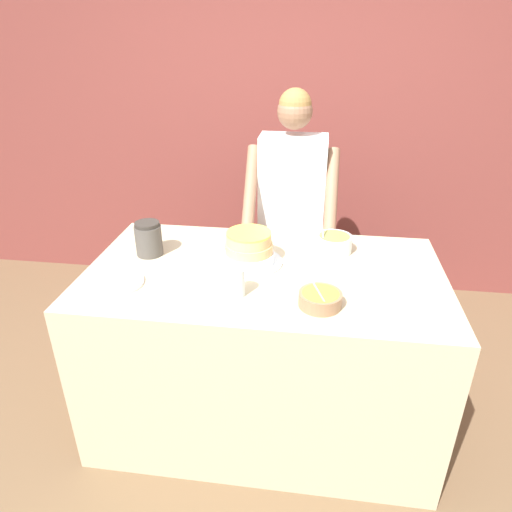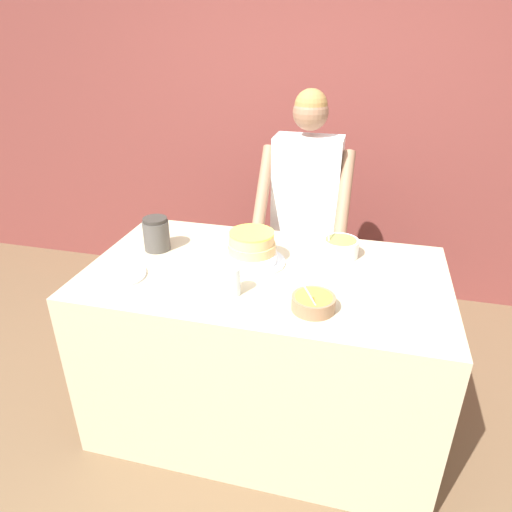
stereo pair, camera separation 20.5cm
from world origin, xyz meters
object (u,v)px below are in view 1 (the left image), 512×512
Objects in this scene: person_baker at (291,202)px; stoneware_jar at (149,239)px; cake at (249,249)px; frosting_bowl_orange at (320,299)px; drinking_glass at (236,282)px; ceramic_plate at (114,283)px; frosting_bowl_olive at (334,243)px.

person_baker is 0.92m from stoneware_jar.
person_baker is 0.68m from cake.
stoneware_jar is at bearing 156.92° from frosting_bowl_orange.
drinking_glass is 0.49× the size of ceramic_plate.
frosting_bowl_orange is 0.68× the size of ceramic_plate.
stoneware_jar is (-0.50, 0.33, 0.02)m from drinking_glass.
person_baker is at bearing 100.57° from frosting_bowl_orange.
person_baker is at bearing 52.64° from ceramic_plate.
person_baker is 0.54m from frosting_bowl_olive.
frosting_bowl_orange is at bearing -5.77° from drinking_glass.
stoneware_jar is at bearing -136.32° from person_baker.
frosting_bowl_olive is (0.41, 0.18, -0.02)m from cake.
stoneware_jar reaches higher than ceramic_plate.
person_baker is at bearing 80.12° from drinking_glass.
frosting_bowl_olive is at bearing 49.15° from drinking_glass.
ceramic_plate is (-0.72, -0.94, -0.08)m from person_baker.
cake is 1.68× the size of frosting_bowl_olive.
cake reaches higher than ceramic_plate.
cake reaches higher than drinking_glass.
cake is 2.58× the size of drinking_glass.
person_baker is 6.29× the size of ceramic_plate.
ceramic_plate is at bearing 178.18° from drinking_glass.
drinking_glass is at bearing -99.88° from person_baker.
stoneware_jar reaches higher than drinking_glass.
frosting_bowl_olive is 0.52m from frosting_bowl_orange.
drinking_glass is 0.74× the size of stoneware_jar.
ceramic_plate is at bearing -154.46° from frosting_bowl_olive.
frosting_bowl_orange reaches higher than drinking_glass.
frosting_bowl_orange is 1.40× the size of drinking_glass.
frosting_bowl_olive reaches higher than ceramic_plate.
person_baker is 1.01m from frosting_bowl_orange.
ceramic_plate is at bearing -153.16° from cake.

